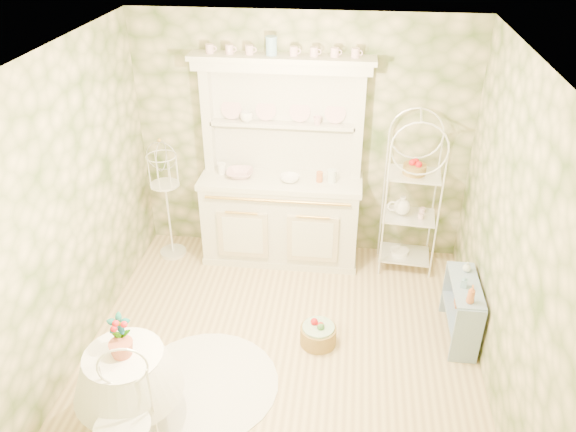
# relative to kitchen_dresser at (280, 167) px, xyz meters

# --- Properties ---
(floor) EXTENTS (3.60, 3.60, 0.00)m
(floor) POSITION_rel_kitchen_dresser_xyz_m (0.20, -1.52, -1.15)
(floor) COLOR #D8BD87
(floor) RESTS_ON ground
(ceiling) EXTENTS (3.60, 3.60, 0.00)m
(ceiling) POSITION_rel_kitchen_dresser_xyz_m (0.20, -1.52, 1.56)
(ceiling) COLOR white
(ceiling) RESTS_ON floor
(wall_left) EXTENTS (3.60, 3.60, 0.00)m
(wall_left) POSITION_rel_kitchen_dresser_xyz_m (-1.60, -1.52, 0.21)
(wall_left) COLOR beige
(wall_left) RESTS_ON floor
(wall_right) EXTENTS (3.60, 3.60, 0.00)m
(wall_right) POSITION_rel_kitchen_dresser_xyz_m (2.00, -1.52, 0.21)
(wall_right) COLOR beige
(wall_right) RESTS_ON floor
(wall_back) EXTENTS (3.60, 3.60, 0.00)m
(wall_back) POSITION_rel_kitchen_dresser_xyz_m (0.20, 0.28, 0.21)
(wall_back) COLOR beige
(wall_back) RESTS_ON floor
(wall_front) EXTENTS (3.60, 3.60, 0.00)m
(wall_front) POSITION_rel_kitchen_dresser_xyz_m (0.20, -3.32, 0.21)
(wall_front) COLOR beige
(wall_front) RESTS_ON floor
(kitchen_dresser) EXTENTS (1.87, 0.61, 2.29)m
(kitchen_dresser) POSITION_rel_kitchen_dresser_xyz_m (0.00, 0.00, 0.00)
(kitchen_dresser) COLOR silver
(kitchen_dresser) RESTS_ON floor
(bakers_rack) EXTENTS (0.59, 0.45, 1.81)m
(bakers_rack) POSITION_rel_kitchen_dresser_xyz_m (1.40, -0.02, -0.24)
(bakers_rack) COLOR white
(bakers_rack) RESTS_ON floor
(side_shelf) EXTENTS (0.31, 0.69, 0.57)m
(side_shelf) POSITION_rel_kitchen_dresser_xyz_m (1.84, -1.14, -0.86)
(side_shelf) COLOR #839DB9
(side_shelf) RESTS_ON floor
(round_table) EXTENTS (0.89, 0.89, 0.74)m
(round_table) POSITION_rel_kitchen_dresser_xyz_m (-0.87, -2.45, -0.77)
(round_table) COLOR white
(round_table) RESTS_ON floor
(cafe_chair) EXTENTS (0.51, 0.51, 0.92)m
(cafe_chair) POSITION_rel_kitchen_dresser_xyz_m (-0.76, -2.87, -0.68)
(cafe_chair) COLOR white
(cafe_chair) RESTS_ON floor
(birdcage_stand) EXTENTS (0.38, 0.38, 1.52)m
(birdcage_stand) POSITION_rel_kitchen_dresser_xyz_m (-1.27, -0.09, -0.39)
(birdcage_stand) COLOR white
(birdcage_stand) RESTS_ON floor
(floor_basket) EXTENTS (0.40, 0.40, 0.24)m
(floor_basket) POSITION_rel_kitchen_dresser_xyz_m (0.53, -1.39, -1.02)
(floor_basket) COLOR olive
(floor_basket) RESTS_ON floor
(lace_rug) EXTENTS (1.49, 1.49, 0.01)m
(lace_rug) POSITION_rel_kitchen_dresser_xyz_m (-0.40, -2.02, -1.14)
(lace_rug) COLOR white
(lace_rug) RESTS_ON floor
(bowl_floral) EXTENTS (0.31, 0.31, 0.07)m
(bowl_floral) POSITION_rel_kitchen_dresser_xyz_m (-0.44, -0.00, -0.13)
(bowl_floral) COLOR white
(bowl_floral) RESTS_ON kitchen_dresser
(bowl_white) EXTENTS (0.27, 0.27, 0.07)m
(bowl_white) POSITION_rel_kitchen_dresser_xyz_m (0.11, -0.05, -0.13)
(bowl_white) COLOR white
(bowl_white) RESTS_ON kitchen_dresser
(cup_left) EXTENTS (0.18, 0.18, 0.11)m
(cup_left) POSITION_rel_kitchen_dresser_xyz_m (-0.38, 0.16, 0.47)
(cup_left) COLOR white
(cup_left) RESTS_ON kitchen_dresser
(cup_right) EXTENTS (0.11, 0.11, 0.09)m
(cup_right) POSITION_rel_kitchen_dresser_xyz_m (0.37, 0.16, 0.47)
(cup_right) COLOR white
(cup_right) RESTS_ON kitchen_dresser
(potted_geranium) EXTENTS (0.20, 0.16, 0.32)m
(potted_geranium) POSITION_rel_kitchen_dresser_xyz_m (-0.89, -2.40, -0.29)
(potted_geranium) COLOR #3F7238
(potted_geranium) RESTS_ON round_table
(bottle_amber) EXTENTS (0.08, 0.08, 0.18)m
(bottle_amber) POSITION_rel_kitchen_dresser_xyz_m (1.83, -1.40, -0.46)
(bottle_amber) COLOR #BD6534
(bottle_amber) RESTS_ON side_shelf
(bottle_blue) EXTENTS (0.07, 0.07, 0.12)m
(bottle_blue) POSITION_rel_kitchen_dresser_xyz_m (1.81, -1.18, -0.49)
(bottle_blue) COLOR #79A9C4
(bottle_blue) RESTS_ON side_shelf
(bottle_glass) EXTENTS (0.08, 0.08, 0.10)m
(bottle_glass) POSITION_rel_kitchen_dresser_xyz_m (1.87, -0.93, -0.50)
(bottle_glass) COLOR silver
(bottle_glass) RESTS_ON side_shelf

